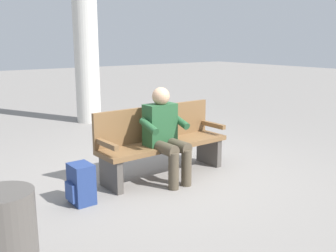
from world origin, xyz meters
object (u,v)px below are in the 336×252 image
at_px(support_pillar, 86,48).
at_px(person_seated, 165,132).
at_px(bench_near, 161,141).
at_px(trash_bin, 6,248).
at_px(backpack, 81,184).

bearing_deg(support_pillar, person_seated, 78.50).
bearing_deg(person_seated, bench_near, -114.94).
xyz_separation_m(person_seated, trash_bin, (2.21, 1.26, -0.23)).
relative_size(backpack, trash_bin, 0.56).
bearing_deg(person_seated, backpack, -0.54).
bearing_deg(trash_bin, support_pillar, -120.05).
xyz_separation_m(bench_near, backpack, (1.25, 0.26, -0.24)).
distance_m(backpack, support_pillar, 4.64).
bearing_deg(support_pillar, bench_near, 79.29).
bearing_deg(trash_bin, person_seated, -150.32).
height_order(bench_near, backpack, bench_near).
bearing_deg(bench_near, support_pillar, -102.37).
distance_m(bench_near, trash_bin, 2.76).
bearing_deg(backpack, bench_near, -168.36).
relative_size(person_seated, support_pillar, 0.37).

